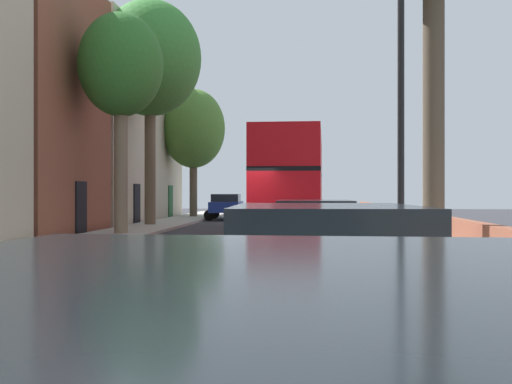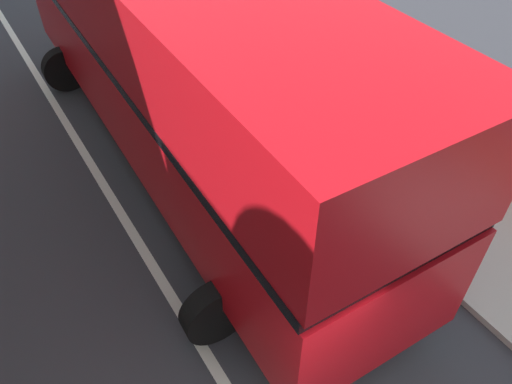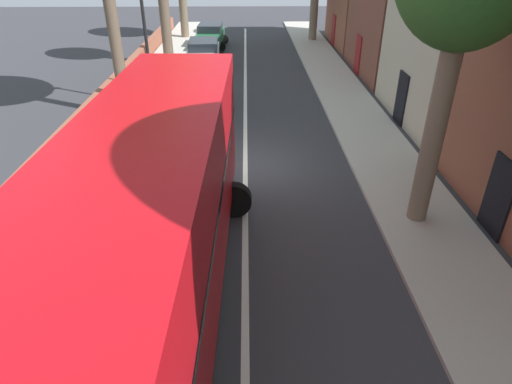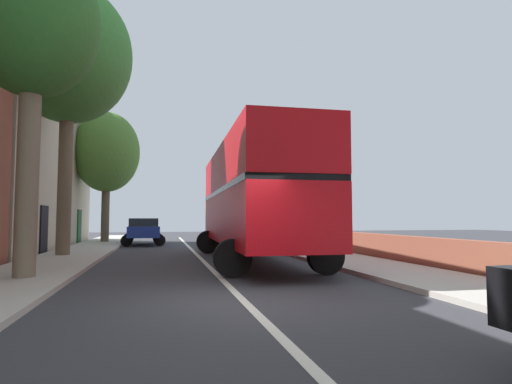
# 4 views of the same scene
# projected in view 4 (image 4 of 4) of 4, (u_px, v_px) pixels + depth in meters

# --- Properties ---
(ground_plane) EXTENTS (84.00, 84.00, 0.00)m
(ground_plane) POSITION_uv_depth(u_px,v_px,m) (244.00, 301.00, 7.59)
(ground_plane) COLOR #333338
(road_centre_line) EXTENTS (0.16, 54.00, 0.01)m
(road_centre_line) POSITION_uv_depth(u_px,v_px,m) (244.00, 301.00, 7.59)
(road_centre_line) COLOR silver
(road_centre_line) RESTS_ON ground
(sidewalk_right) EXTENTS (2.60, 60.00, 0.12)m
(sidewalk_right) POSITION_uv_depth(u_px,v_px,m) (471.00, 288.00, 8.70)
(sidewalk_right) COLOR #B2ADA3
(sidewalk_right) RESTS_ON ground
(double_decker_bus) EXTENTS (3.78, 11.31, 4.06)m
(double_decker_bus) POSITION_uv_depth(u_px,v_px,m) (253.00, 196.00, 14.81)
(double_decker_bus) COLOR red
(double_decker_bus) RESTS_ON ground
(parked_car_blue_left_2) EXTENTS (2.54, 4.44, 1.55)m
(parked_car_blue_left_2) POSITION_uv_depth(u_px,v_px,m) (143.00, 229.00, 24.13)
(parked_car_blue_left_2) COLOR #1E389E
(parked_car_blue_left_2) RESTS_ON ground
(street_tree_left_0) EXTENTS (4.95, 4.95, 10.86)m
(street_tree_left_0) POSITION_uv_depth(u_px,v_px,m) (69.00, 55.00, 16.58)
(street_tree_left_0) COLOR brown
(street_tree_left_0) RESTS_ON sidewalk_left
(street_tree_left_2) EXTENTS (4.04, 4.04, 8.14)m
(street_tree_left_2) POSITION_uv_depth(u_px,v_px,m) (107.00, 153.00, 25.90)
(street_tree_left_2) COLOR brown
(street_tree_left_2) RESTS_ON sidewalk_left
(street_tree_left_4) EXTENTS (3.21, 3.21, 8.38)m
(street_tree_left_4) POSITION_uv_depth(u_px,v_px,m) (33.00, 24.00, 10.31)
(street_tree_left_4) COLOR #7A6B56
(street_tree_left_4) RESTS_ON sidewalk_left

